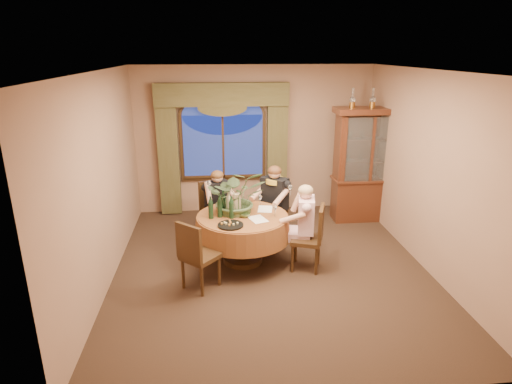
{
  "coord_description": "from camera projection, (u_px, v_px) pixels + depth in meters",
  "views": [
    {
      "loc": [
        -0.79,
        -5.57,
        3.05
      ],
      "look_at": [
        -0.19,
        0.26,
        1.1
      ],
      "focal_mm": 30.0,
      "sensor_mm": 36.0,
      "label": 1
    }
  ],
  "objects": [
    {
      "name": "cheese_platter",
      "position": [
        231.0,
        225.0,
        5.87
      ],
      "size": [
        0.36,
        0.36,
        0.02
      ],
      "primitive_type": "cylinder",
      "color": "black",
      "rests_on": "dining_table"
    },
    {
      "name": "wine_glass_person_back",
      "position": [
        228.0,
        200.0,
        6.63
      ],
      "size": [
        0.07,
        0.07,
        0.18
      ],
      "primitive_type": null,
      "color": "silver",
      "rests_on": "dining_table"
    },
    {
      "name": "ceiling",
      "position": [
        273.0,
        71.0,
        5.41
      ],
      "size": [
        5.0,
        5.0,
        0.0
      ],
      "primitive_type": "plane",
      "rotation": [
        3.14,
        0.0,
        0.0
      ],
      "color": "white",
      "rests_on": "wall_back"
    },
    {
      "name": "person_pink",
      "position": [
        306.0,
        226.0,
        6.22
      ],
      "size": [
        0.49,
        0.52,
        1.24
      ],
      "primitive_type": null,
      "rotation": [
        0.0,
        0.0,
        1.37
      ],
      "color": "beige",
      "rests_on": "floor"
    },
    {
      "name": "tasting_paper_0",
      "position": [
        258.0,
        219.0,
        6.1
      ],
      "size": [
        0.3,
        0.35,
        0.0
      ],
      "primitive_type": "cube",
      "rotation": [
        0.0,
        0.0,
        0.34
      ],
      "color": "white",
      "rests_on": "dining_table"
    },
    {
      "name": "floor",
      "position": [
        271.0,
        268.0,
        6.3
      ],
      "size": [
        5.0,
        5.0,
        0.0
      ],
      "primitive_type": "plane",
      "color": "black",
      "rests_on": "ground"
    },
    {
      "name": "swag_valance",
      "position": [
        222.0,
        95.0,
        7.73
      ],
      "size": [
        2.45,
        0.16,
        0.42
      ],
      "primitive_type": null,
      "color": "#44401F",
      "rests_on": "wall_back"
    },
    {
      "name": "oil_lamp_right",
      "position": [
        393.0,
        98.0,
        7.46
      ],
      "size": [
        0.11,
        0.11,
        0.34
      ],
      "primitive_type": null,
      "color": "#A5722D",
      "rests_on": "china_cabinet"
    },
    {
      "name": "wine_bottle_3",
      "position": [
        220.0,
        206.0,
        6.14
      ],
      "size": [
        0.07,
        0.07,
        0.33
      ],
      "primitive_type": "cylinder",
      "color": "black",
      "rests_on": "dining_table"
    },
    {
      "name": "china_cabinet",
      "position": [
        367.0,
        165.0,
        7.81
      ],
      "size": [
        1.3,
        0.51,
        2.09
      ],
      "primitive_type": "cube",
      "color": "#3D1D13",
      "rests_on": "floor"
    },
    {
      "name": "arched_transom",
      "position": [
        222.0,
        105.0,
        7.87
      ],
      "size": [
        1.6,
        0.06,
        0.44
      ],
      "primitive_type": null,
      "color": "navy",
      "rests_on": "wall_back"
    },
    {
      "name": "chair_right",
      "position": [
        306.0,
        238.0,
        6.15
      ],
      "size": [
        0.53,
        0.53,
        0.96
      ],
      "primitive_type": "cube",
      "rotation": [
        0.0,
        0.0,
        1.24
      ],
      "color": "black",
      "rests_on": "floor"
    },
    {
      "name": "person_back",
      "position": [
        218.0,
        206.0,
        7.06
      ],
      "size": [
        0.56,
        0.54,
        1.21
      ],
      "primitive_type": null,
      "rotation": [
        0.0,
        0.0,
        -2.74
      ],
      "color": "black",
      "rests_on": "floor"
    },
    {
      "name": "wall_back",
      "position": [
        254.0,
        140.0,
        8.21
      ],
      "size": [
        4.5,
        0.0,
        4.5
      ],
      "primitive_type": "plane",
      "rotation": [
        1.57,
        0.0,
        0.0
      ],
      "color": "#8F6A53",
      "rests_on": "ground"
    },
    {
      "name": "person_scarf",
      "position": [
        275.0,
        204.0,
        7.02
      ],
      "size": [
        0.63,
        0.63,
        1.3
      ],
      "primitive_type": null,
      "rotation": [
        0.0,
        0.0,
        -3.83
      ],
      "color": "black",
      "rests_on": "floor"
    },
    {
      "name": "wine_bottle_4",
      "position": [
        231.0,
        207.0,
        6.1
      ],
      "size": [
        0.07,
        0.07,
        0.33
      ],
      "primitive_type": "cylinder",
      "color": "black",
      "rests_on": "dining_table"
    },
    {
      "name": "drapery_right",
      "position": [
        277.0,
        152.0,
        8.21
      ],
      "size": [
        0.38,
        0.14,
        2.32
      ],
      "primitive_type": "cube",
      "color": "#44401F",
      "rests_on": "floor"
    },
    {
      "name": "wine_bottle_0",
      "position": [
        223.0,
        201.0,
        6.35
      ],
      "size": [
        0.07,
        0.07,
        0.33
      ],
      "primitive_type": "cylinder",
      "color": "black",
      "rests_on": "dining_table"
    },
    {
      "name": "oil_lamp_center",
      "position": [
        373.0,
        98.0,
        7.43
      ],
      "size": [
        0.11,
        0.11,
        0.34
      ],
      "primitive_type": null,
      "color": "#A5722D",
      "rests_on": "china_cabinet"
    },
    {
      "name": "wine_bottle_1",
      "position": [
        229.0,
        203.0,
        6.27
      ],
      "size": [
        0.07,
        0.07,
        0.33
      ],
      "primitive_type": "cylinder",
      "color": "tan",
      "rests_on": "dining_table"
    },
    {
      "name": "chair_front_left",
      "position": [
        200.0,
        254.0,
        5.65
      ],
      "size": [
        0.59,
        0.59,
        0.96
      ],
      "primitive_type": "cube",
      "rotation": [
        0.0,
        0.0,
        -0.73
      ],
      "color": "black",
      "rests_on": "floor"
    },
    {
      "name": "oil_lamp_left",
      "position": [
        353.0,
        98.0,
        7.39
      ],
      "size": [
        0.11,
        0.11,
        0.34
      ],
      "primitive_type": null,
      "color": "#A5722D",
      "rests_on": "china_cabinet"
    },
    {
      "name": "tasting_paper_1",
      "position": [
        265.0,
        209.0,
        6.49
      ],
      "size": [
        0.26,
        0.33,
        0.0
      ],
      "primitive_type": "cube",
      "rotation": [
        0.0,
        0.0,
        -0.18
      ],
      "color": "white",
      "rests_on": "dining_table"
    },
    {
      "name": "drapery_left",
      "position": [
        168.0,
        155.0,
        8.01
      ],
      "size": [
        0.38,
        0.14,
        2.32
      ],
      "primitive_type": "cube",
      "color": "#44401F",
      "rests_on": "floor"
    },
    {
      "name": "olive_bowl",
      "position": [
        245.0,
        215.0,
        6.19
      ],
      "size": [
        0.16,
        0.16,
        0.05
      ],
      "primitive_type": "imported",
      "color": "#4A6030",
      "rests_on": "dining_table"
    },
    {
      "name": "wine_glass_person_pink",
      "position": [
        275.0,
        210.0,
        6.19
      ],
      "size": [
        0.07,
        0.07,
        0.18
      ],
      "primitive_type": null,
      "color": "silver",
      "rests_on": "dining_table"
    },
    {
      "name": "wall_right",
      "position": [
        429.0,
        172.0,
        6.07
      ],
      "size": [
        0.0,
        5.0,
        5.0
      ],
      "primitive_type": "plane",
      "rotation": [
        1.57,
        0.0,
        -1.57
      ],
      "color": "#8F6A53",
      "rests_on": "ground"
    },
    {
      "name": "chair_back_right",
      "position": [
        271.0,
        213.0,
        7.1
      ],
      "size": [
        0.59,
        0.59,
        0.96
      ],
      "primitive_type": "cube",
      "rotation": [
        0.0,
        0.0,
        -3.76
      ],
      "color": "black",
      "rests_on": "floor"
    },
    {
      "name": "chair_back",
      "position": [
        216.0,
        211.0,
        7.16
      ],
      "size": [
        0.55,
        0.55,
        0.96
      ],
      "primitive_type": "cube",
      "rotation": [
        0.0,
        0.0,
        -2.73
      ],
      "color": "black",
      "rests_on": "floor"
    },
    {
      "name": "dining_table",
      "position": [
        243.0,
        238.0,
        6.38
      ],
      "size": [
        1.78,
        1.78,
        0.75
      ],
      "primitive_type": "cylinder",
      "rotation": [
        0.0,
        0.0,
        -0.29
      ],
      "color": "maroon",
      "rests_on": "floor"
    },
    {
      "name": "wine_bottle_2",
      "position": [
        211.0,
        207.0,
        6.09
      ],
      "size": [
        0.07,
        0.07,
        0.33
      ],
      "primitive_type": "cylinder",
      "color": "black",
      "rests_on": "dining_table"
    },
    {
      "name": "centerpiece_plant",
      "position": [
        236.0,
        175.0,
        6.23
      ],
      "size": [
        0.86,
        0.95,
        0.74
      ],
      "primitive_type": "imported",
      "color": "#405836",
      "rests_on": "dining_table"
    },
    {
      "name": "wine_glass_person_scarf",
      "position": [
        260.0,
        200.0,
        6.61
      ],
      "size": [
        0.07,
        0.07,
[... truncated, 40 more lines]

